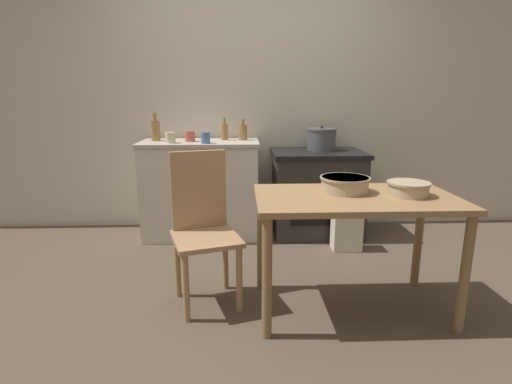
{
  "coord_description": "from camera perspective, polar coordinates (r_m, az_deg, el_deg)",
  "views": [
    {
      "loc": [
        -0.12,
        -2.48,
        1.32
      ],
      "look_at": [
        0.0,
        0.53,
        0.59
      ],
      "focal_mm": 28.0,
      "sensor_mm": 36.0,
      "label": 1
    }
  ],
  "objects": [
    {
      "name": "ground_plane",
      "position": [
        2.82,
        0.45,
        -14.41
      ],
      "size": [
        14.0,
        14.0,
        0.0
      ],
      "primitive_type": "plane",
      "color": "brown"
    },
    {
      "name": "wall_back",
      "position": [
        4.07,
        -0.61,
        12.96
      ],
      "size": [
        8.0,
        0.07,
        2.55
      ],
      "color": "beige",
      "rests_on": "ground_plane"
    },
    {
      "name": "counter_cabinet",
      "position": [
        3.86,
        -7.83,
        0.53
      ],
      "size": [
        1.1,
        0.61,
        0.91
      ],
      "color": "beige",
      "rests_on": "ground_plane"
    },
    {
      "name": "stove",
      "position": [
        3.91,
        8.67,
        -0.08
      ],
      "size": [
        0.87,
        0.65,
        0.81
      ],
      "color": "#2D2B28",
      "rests_on": "ground_plane"
    },
    {
      "name": "work_table",
      "position": [
        2.48,
        13.93,
        -2.85
      ],
      "size": [
        1.2,
        0.69,
        0.74
      ],
      "color": "#997047",
      "rests_on": "ground_plane"
    },
    {
      "name": "chair",
      "position": [
        2.59,
        -7.55,
        -4.67
      ],
      "size": [
        0.5,
        0.5,
        0.98
      ],
      "rotation": [
        0.0,
        0.0,
        0.3
      ],
      "color": "#A87F56",
      "rests_on": "ground_plane"
    },
    {
      "name": "flour_sack",
      "position": [
        3.59,
        12.82,
        -5.26
      ],
      "size": [
        0.25,
        0.17,
        0.36
      ],
      "primitive_type": "cube",
      "color": "beige",
      "rests_on": "ground_plane"
    },
    {
      "name": "stock_pot",
      "position": [
        3.89,
        9.34,
        7.44
      ],
      "size": [
        0.28,
        0.28,
        0.23
      ],
      "color": "#4C4C51",
      "rests_on": "stove"
    },
    {
      "name": "mixing_bowl_large",
      "position": [
        2.52,
        12.57,
        1.18
      ],
      "size": [
        0.31,
        0.31,
        0.09
      ],
      "color": "tan",
      "rests_on": "work_table"
    },
    {
      "name": "mixing_bowl_small",
      "position": [
        2.54,
        20.93,
        0.56
      ],
      "size": [
        0.25,
        0.25,
        0.08
      ],
      "color": "tan",
      "rests_on": "work_table"
    },
    {
      "name": "bottle_far_left",
      "position": [
        3.82,
        -1.89,
        8.56
      ],
      "size": [
        0.08,
        0.08,
        0.19
      ],
      "color": "olive",
      "rests_on": "counter_cabinet"
    },
    {
      "name": "bottle_left",
      "position": [
        3.83,
        -4.53,
        8.61
      ],
      "size": [
        0.07,
        0.07,
        0.21
      ],
      "color": "olive",
      "rests_on": "counter_cabinet"
    },
    {
      "name": "bottle_mid_left",
      "position": [
        3.87,
        -14.16,
        8.58
      ],
      "size": [
        0.08,
        0.08,
        0.26
      ],
      "color": "olive",
      "rests_on": "counter_cabinet"
    },
    {
      "name": "cup_center_left",
      "position": [
        3.75,
        -9.39,
        7.86
      ],
      "size": [
        0.09,
        0.09,
        0.09
      ],
      "primitive_type": "cylinder",
      "color": "#B74C42",
      "rests_on": "counter_cabinet"
    },
    {
      "name": "cup_center",
      "position": [
        3.57,
        -7.2,
        7.69
      ],
      "size": [
        0.08,
        0.08,
        0.1
      ],
      "primitive_type": "cylinder",
      "color": "#4C6B99",
      "rests_on": "counter_cabinet"
    },
    {
      "name": "cup_center_right",
      "position": [
        3.65,
        -12.14,
        7.59
      ],
      "size": [
        0.09,
        0.09,
        0.09
      ],
      "primitive_type": "cylinder",
      "color": "beige",
      "rests_on": "counter_cabinet"
    }
  ]
}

